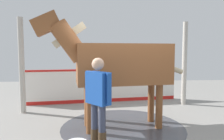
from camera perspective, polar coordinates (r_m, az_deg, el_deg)
ground_plane at (r=5.13m, az=4.60°, el=-15.51°), size 16.00×16.00×0.02m
wet_patch at (r=5.29m, az=2.83°, el=-14.69°), size 2.90×2.90×0.00m
barrier_wall at (r=7.59m, az=-1.92°, el=-4.41°), size 0.82×5.18×1.16m
roof_post_near at (r=6.68m, az=-22.72°, el=1.06°), size 0.16×0.16×2.74m
roof_post_far at (r=7.57m, az=18.56°, el=1.62°), size 0.16×0.16×2.74m
horse at (r=4.96m, az=1.44°, el=1.79°), size 1.19×3.50×2.64m
handler at (r=3.97m, az=-3.68°, el=-6.99°), size 0.53×0.48×1.67m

